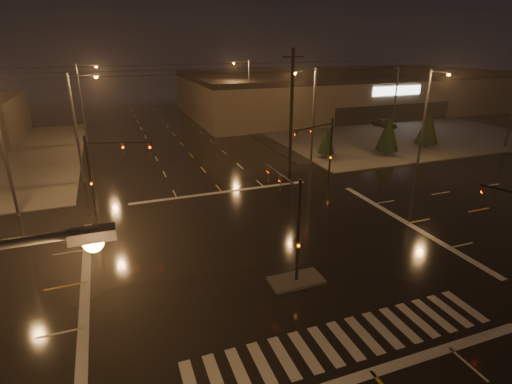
# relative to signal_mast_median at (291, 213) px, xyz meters

# --- Properties ---
(ground) EXTENTS (140.00, 140.00, 0.00)m
(ground) POSITION_rel_signal_mast_median_xyz_m (-0.00, 3.07, -3.75)
(ground) COLOR black
(ground) RESTS_ON ground
(sidewalk_ne) EXTENTS (36.00, 36.00, 0.12)m
(sidewalk_ne) POSITION_rel_signal_mast_median_xyz_m (30.00, 33.07, -3.69)
(sidewalk_ne) COLOR #4D4B45
(sidewalk_ne) RESTS_ON ground
(median_island) EXTENTS (3.00, 1.60, 0.15)m
(median_island) POSITION_rel_signal_mast_median_xyz_m (-0.00, -0.93, -3.68)
(median_island) COLOR #4D4B45
(median_island) RESTS_ON ground
(crosswalk) EXTENTS (15.00, 2.60, 0.01)m
(crosswalk) POSITION_rel_signal_mast_median_xyz_m (-0.00, -5.93, -3.75)
(crosswalk) COLOR beige
(crosswalk) RESTS_ON ground
(stop_bar_near) EXTENTS (16.00, 0.50, 0.01)m
(stop_bar_near) POSITION_rel_signal_mast_median_xyz_m (-0.00, -7.93, -3.75)
(stop_bar_near) COLOR beige
(stop_bar_near) RESTS_ON ground
(stop_bar_far) EXTENTS (16.00, 0.50, 0.01)m
(stop_bar_far) POSITION_rel_signal_mast_median_xyz_m (-0.00, 14.07, -3.75)
(stop_bar_far) COLOR beige
(stop_bar_far) RESTS_ON ground
(parking_lot) EXTENTS (50.00, 24.00, 0.08)m
(parking_lot) POSITION_rel_signal_mast_median_xyz_m (35.00, 31.07, -3.71)
(parking_lot) COLOR black
(parking_lot) RESTS_ON ground
(retail_building) EXTENTS (60.20, 28.30, 7.20)m
(retail_building) POSITION_rel_signal_mast_median_xyz_m (35.00, 49.06, 0.09)
(retail_building) COLOR #69594B
(retail_building) RESTS_ON ground
(signal_mast_median) EXTENTS (0.25, 4.59, 6.00)m
(signal_mast_median) POSITION_rel_signal_mast_median_xyz_m (0.00, 0.00, 0.00)
(signal_mast_median) COLOR black
(signal_mast_median) RESTS_ON ground
(signal_mast_ne) EXTENTS (4.84, 1.86, 6.00)m
(signal_mast_ne) POSITION_rel_signal_mast_median_xyz_m (9.50, 13.21, 0.04)
(signal_mast_ne) COLOR black
(signal_mast_ne) RESTS_ON ground
(signal_mast_nw) EXTENTS (4.84, 1.86, 6.00)m
(signal_mast_nw) POSITION_rel_signal_mast_median_xyz_m (-9.50, 13.21, 0.04)
(signal_mast_nw) COLOR black
(signal_mast_nw) RESTS_ON ground
(streetlight_1) EXTENTS (2.77, 0.32, 10.00)m
(streetlight_1) POSITION_rel_signal_mast_median_xyz_m (-11.18, 21.07, 2.05)
(streetlight_1) COLOR #38383A
(streetlight_1) RESTS_ON ground
(streetlight_2) EXTENTS (2.77, 0.32, 10.00)m
(streetlight_2) POSITION_rel_signal_mast_median_xyz_m (-11.18, 37.07, 2.05)
(streetlight_2) COLOR #38383A
(streetlight_2) RESTS_ON ground
(streetlight_3) EXTENTS (2.77, 0.32, 10.00)m
(streetlight_3) POSITION_rel_signal_mast_median_xyz_m (11.18, 19.07, 2.05)
(streetlight_3) COLOR #38383A
(streetlight_3) RESTS_ON ground
(streetlight_4) EXTENTS (2.77, 0.32, 10.00)m
(streetlight_4) POSITION_rel_signal_mast_median_xyz_m (11.18, 39.07, 2.05)
(streetlight_4) COLOR #38383A
(streetlight_4) RESTS_ON ground
(streetlight_5) EXTENTS (0.32, 2.77, 10.00)m
(streetlight_5) POSITION_rel_signal_mast_median_xyz_m (-16.00, 14.26, 2.05)
(streetlight_5) COLOR #38383A
(streetlight_5) RESTS_ON ground
(streetlight_6) EXTENTS (0.32, 2.77, 10.00)m
(streetlight_6) POSITION_rel_signal_mast_median_xyz_m (22.00, 14.26, 2.05)
(streetlight_6) COLOR #38383A
(streetlight_6) RESTS_ON ground
(utility_pole_1) EXTENTS (2.20, 0.32, 12.00)m
(utility_pole_1) POSITION_rel_signal_mast_median_xyz_m (8.00, 17.07, 2.38)
(utility_pole_1) COLOR black
(utility_pole_1) RESTS_ON ground
(conifer_0) EXTENTS (1.94, 1.94, 3.73)m
(conifer_0) POSITION_rel_signal_mast_median_xyz_m (14.02, 20.31, -1.54)
(conifer_0) COLOR black
(conifer_0) RESTS_ON ground
(conifer_1) EXTENTS (2.59, 2.59, 4.75)m
(conifer_1) POSITION_rel_signal_mast_median_xyz_m (21.27, 18.95, -1.03)
(conifer_1) COLOR black
(conifer_1) RESTS_ON ground
(conifer_2) EXTENTS (2.69, 2.69, 4.91)m
(conifer_2) POSITION_rel_signal_mast_median_xyz_m (28.25, 20.27, -0.95)
(conifer_2) COLOR black
(conifer_2) RESTS_ON ground
(car_parked) EXTENTS (2.31, 4.24, 1.37)m
(car_parked) POSITION_rel_signal_mast_median_xyz_m (31.40, 32.54, -3.07)
(car_parked) COLOR black
(car_parked) RESTS_ON ground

